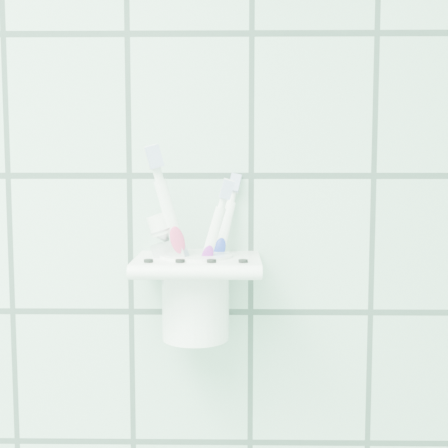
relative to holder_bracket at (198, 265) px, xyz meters
name	(u,v)px	position (x,y,z in m)	size (l,w,h in m)	color
holder_bracket	(198,265)	(0.00, 0.00, 0.00)	(0.14, 0.11, 0.04)	white
cup	(196,293)	(0.00, 0.00, -0.03)	(0.08, 0.08, 0.10)	white
toothbrush_pink	(202,237)	(0.01, -0.01, 0.03)	(0.06, 0.03, 0.22)	white
toothbrush_blue	(201,249)	(0.00, 0.00, 0.02)	(0.05, 0.05, 0.19)	white
toothbrush_orange	(184,252)	(-0.02, 0.00, 0.01)	(0.05, 0.02, 0.18)	white
toothpaste_tube	(197,263)	(0.00, -0.01, 0.00)	(0.07, 0.04, 0.15)	silver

